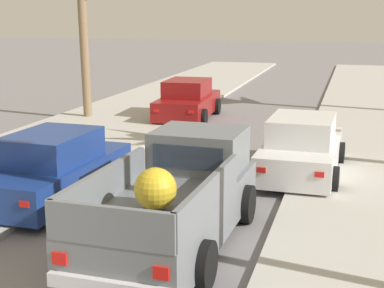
# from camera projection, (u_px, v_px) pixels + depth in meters

# --- Properties ---
(sidewalk_left) EXTENTS (5.14, 60.00, 0.12)m
(sidewalk_left) POSITION_uv_depth(u_px,v_px,m) (67.00, 142.00, 18.18)
(sidewalk_left) COLOR #B2AFA8
(sidewalk_left) RESTS_ON ground
(curb_left) EXTENTS (0.16, 60.00, 0.10)m
(curb_left) POSITION_uv_depth(u_px,v_px,m) (101.00, 145.00, 17.87)
(curb_left) COLOR silver
(curb_left) RESTS_ON ground
(curb_right) EXTENTS (0.16, 60.00, 0.10)m
(curb_right) POSITION_uv_depth(u_px,v_px,m) (351.00, 161.00, 15.88)
(curb_right) COLOR silver
(curb_right) RESTS_ON ground
(pickup_truck) EXTENTS (2.34, 5.27, 1.80)m
(pickup_truck) POSITION_uv_depth(u_px,v_px,m) (177.00, 200.00, 10.30)
(pickup_truck) COLOR slate
(pickup_truck) RESTS_ON ground
(car_left_near) EXTENTS (2.16, 4.32, 1.54)m
(car_left_near) POSITION_uv_depth(u_px,v_px,m) (54.00, 169.00, 12.60)
(car_left_near) COLOR navy
(car_left_near) RESTS_ON ground
(car_right_near) EXTENTS (2.11, 4.30, 1.54)m
(car_right_near) POSITION_uv_depth(u_px,v_px,m) (301.00, 148.00, 14.51)
(car_right_near) COLOR silver
(car_right_near) RESTS_ON ground
(car_right_mid) EXTENTS (2.15, 4.31, 1.54)m
(car_right_mid) POSITION_uv_depth(u_px,v_px,m) (188.00, 101.00, 22.30)
(car_right_mid) COLOR maroon
(car_right_mid) RESTS_ON ground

